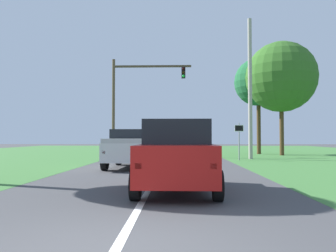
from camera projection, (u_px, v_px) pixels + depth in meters
ground_plane at (161, 167)px, 17.42m from camera, size 120.00×120.00×0.00m
lane_centre_stripe at (134, 217)px, 6.43m from camera, size 0.16×43.96×0.01m
red_suv_near at (177, 154)px, 9.58m from camera, size 2.23×4.50×1.96m
pickup_truck_lead at (132, 148)px, 16.90m from camera, size 2.39×5.16×1.88m
traffic_light at (133, 93)px, 28.28m from camera, size 6.55×0.40×7.98m
keep_moving_sign at (239, 136)px, 22.66m from camera, size 0.60×0.09×2.46m
oak_tree_right at (281, 77)px, 29.03m from camera, size 5.97×5.97×9.62m
utility_pole_right at (250, 88)px, 23.93m from camera, size 0.28×0.28×9.86m
extra_tree_1 at (258, 82)px, 31.27m from camera, size 4.37×4.37×8.75m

